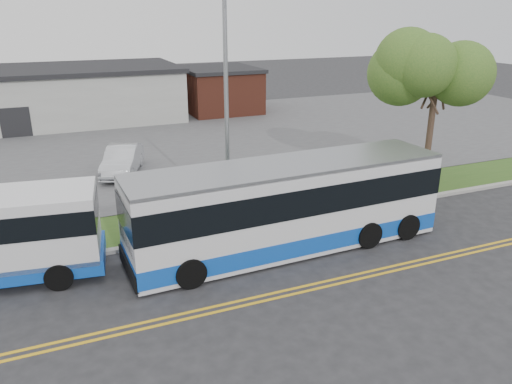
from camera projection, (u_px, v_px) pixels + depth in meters
name	position (u px, v px, depth m)	size (l,w,h in m)	color
ground	(178.00, 254.00, 18.59)	(140.00, 140.00, 0.00)	#28282B
lane_line_north	(210.00, 308.00, 15.25)	(70.00, 0.12, 0.01)	gold
lane_line_south	(213.00, 313.00, 14.99)	(70.00, 0.12, 0.01)	gold
curb	(171.00, 241.00, 19.52)	(80.00, 0.30, 0.15)	#9E9B93
verge	(161.00, 224.00, 21.09)	(80.00, 3.30, 0.10)	#30541C
parking_lot	(114.00, 146.00, 33.30)	(80.00, 25.00, 0.10)	#4C4C4F
commercial_building	(15.00, 97.00, 39.05)	(25.40, 10.40, 4.35)	#9E9E99
brick_wing	(219.00, 89.00, 44.26)	(6.30, 7.30, 3.90)	brown
tree_east	(438.00, 62.00, 24.15)	(5.20, 5.20, 8.33)	#3E2822
streetlight_near	(227.00, 97.00, 20.25)	(0.35, 1.53, 9.50)	gray
transit_bus	(288.00, 206.00, 18.58)	(12.15, 3.23, 3.35)	silver
parked_car_a	(122.00, 160.00, 27.25)	(1.61, 4.62, 1.52)	silver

